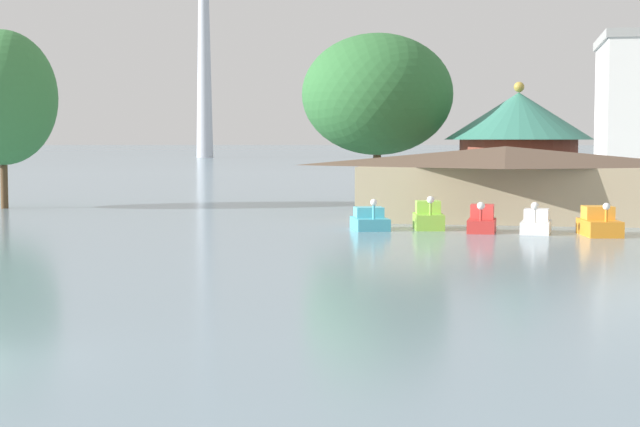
{
  "coord_description": "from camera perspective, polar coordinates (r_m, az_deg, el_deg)",
  "views": [
    {
      "loc": [
        11.65,
        -18.14,
        4.57
      ],
      "look_at": [
        4.6,
        18.89,
        1.82
      ],
      "focal_mm": 56.45,
      "sensor_mm": 36.0,
      "label": 1
    }
  ],
  "objects": [
    {
      "name": "pedal_boat_white",
      "position": [
        50.73,
        12.15,
        -0.55
      ],
      "size": [
        1.6,
        2.69,
        1.6
      ],
      "rotation": [
        0.0,
        0.0,
        -1.65
      ],
      "color": "white",
      "rests_on": "ground"
    },
    {
      "name": "green_roof_pavilion",
      "position": [
        68.42,
        11.17,
        3.89
      ],
      "size": [
        9.85,
        9.85,
        8.46
      ],
      "color": "brown",
      "rests_on": "ground"
    },
    {
      "name": "pedal_boat_red",
      "position": [
        50.75,
        9.16,
        -0.43
      ],
      "size": [
        1.4,
        2.41,
        1.57
      ],
      "rotation": [
        0.0,
        0.0,
        -1.6
      ],
      "color": "red",
      "rests_on": "ground"
    },
    {
      "name": "boathouse",
      "position": [
        58.61,
        10.46,
        1.79
      ],
      "size": [
        17.54,
        9.03,
        4.24
      ],
      "color": "tan",
      "rests_on": "ground"
    },
    {
      "name": "pedal_boat_cyan",
      "position": [
        51.64,
        2.83,
        -0.4
      ],
      "size": [
        2.41,
        3.02,
        1.64
      ],
      "rotation": [
        0.0,
        0.0,
        -1.25
      ],
      "color": "#4CB7CC",
      "rests_on": "ground"
    },
    {
      "name": "shoreline_tree_tall_left",
      "position": [
        70.81,
        -17.57,
        6.28
      ],
      "size": [
        7.29,
        7.29,
        11.95
      ],
      "color": "brown",
      "rests_on": "ground"
    },
    {
      "name": "pedal_boat_lime",
      "position": [
        52.11,
        6.17,
        -0.24
      ],
      "size": [
        1.86,
        2.74,
        1.76
      ],
      "rotation": [
        0.0,
        0.0,
        -1.4
      ],
      "color": "#8CCC3F",
      "rests_on": "ground"
    },
    {
      "name": "shoreline_tree_mid",
      "position": [
        69.64,
        3.27,
        6.76
      ],
      "size": [
        10.39,
        10.39,
        11.9
      ],
      "color": "brown",
      "rests_on": "ground"
    },
    {
      "name": "pedal_boat_orange",
      "position": [
        50.16,
        15.54,
        -0.57
      ],
      "size": [
        2.06,
        3.12,
        1.65
      ],
      "rotation": [
        0.0,
        0.0,
        -1.4
      ],
      "color": "orange",
      "rests_on": "ground"
    }
  ]
}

